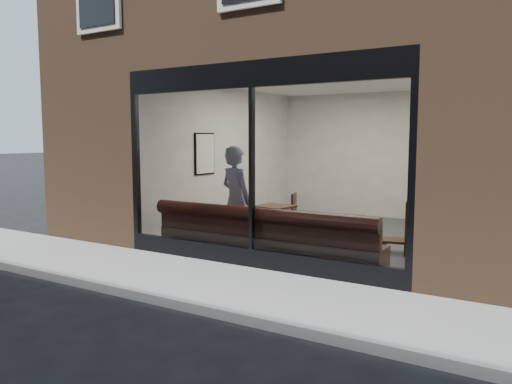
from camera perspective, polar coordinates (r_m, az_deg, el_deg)
The scene contains 21 objects.
ground at distance 6.39m, azimuth -10.39°, elevation -12.46°, with size 120.00×120.00×0.00m, color black.
sidewalk_near at distance 7.13m, azimuth -4.97°, elevation -10.35°, with size 40.00×2.00×0.01m, color gray.
kerb_near at distance 6.34m, azimuth -10.71°, elevation -12.06°, with size 40.00×0.10×0.12m, color gray.
host_building_pier_left at distance 14.75m, azimuth -0.75°, elevation 4.47°, with size 2.50×12.00×3.20m, color brown.
host_building_backfill at distance 16.04m, azimuth 16.60°, elevation 4.35°, with size 5.00×6.00×3.20m, color brown.
cafe_floor at distance 10.53m, azimuth 8.01°, elevation -4.91°, with size 6.00×6.00×0.00m, color #2D2D30.
cafe_ceiling at distance 10.40m, azimuth 8.28°, elevation 12.49°, with size 6.00×6.00×0.00m, color white.
cafe_wall_back at distance 13.15m, azimuth 13.27°, elevation 4.11°, with size 5.00×5.00×0.00m, color beige.
cafe_wall_left at distance 11.55m, azimuth -3.32°, elevation 4.01°, with size 6.00×6.00×0.00m, color beige.
cafe_wall_right at distance 9.65m, azimuth 21.90°, elevation 3.16°, with size 6.00×6.00×0.00m, color beige.
storefront_kick at distance 7.93m, azimuth -0.47°, elevation -7.55°, with size 5.00×0.10×0.30m, color black.
storefront_header at distance 7.77m, azimuth -0.49°, elevation 13.33°, with size 5.00×0.10×0.40m, color black.
storefront_mullion at distance 7.72m, azimuth -0.48°, elevation 2.60°, with size 0.06×0.10×2.50m, color black.
storefront_glass at distance 7.70m, azimuth -0.60°, elevation 2.59°, with size 4.80×4.80×0.00m, color white.
banquette at distance 8.25m, azimuth 1.00°, elevation -6.48°, with size 4.00×0.55×0.45m, color #381514.
person at distance 8.68m, azimuth -2.29°, elevation -0.99°, with size 0.69×0.46×1.90m, color #8FA1C2.
cafe_table_left at distance 9.48m, azimuth 2.14°, elevation -1.67°, with size 0.63×0.63×0.04m, color black.
cafe_table_right at distance 8.24m, azimuth 10.02°, elevation -2.95°, with size 0.62×0.62×0.04m, color black.
cafe_chair_left at distance 10.03m, azimuth 3.26°, elevation -4.14°, with size 0.37×0.37×0.03m, color black.
cafe_chair_right at distance 9.15m, azimuth 15.61°, elevation -5.36°, with size 0.44×0.44×0.04m, color black.
wall_poster at distance 10.81m, azimuth -5.80°, elevation 4.37°, with size 0.02×0.63×0.84m, color white.
Camera 1 is at (4.05, -4.51, 2.03)m, focal length 35.00 mm.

